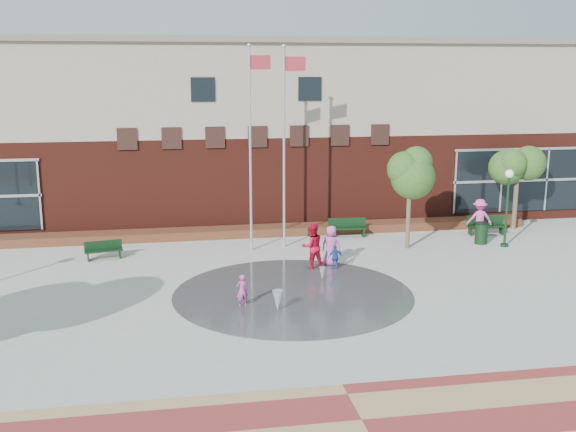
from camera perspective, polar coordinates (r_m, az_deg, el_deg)
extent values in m
plane|color=#666056|center=(20.99, 1.88, -9.29)|extent=(120.00, 120.00, 0.00)
cube|color=#A8A8A0|center=(24.68, 0.00, -5.89)|extent=(46.00, 18.00, 0.01)
cylinder|color=#383A3D|center=(23.75, 0.41, -6.64)|extent=(8.40, 8.40, 0.01)
cube|color=#561D15|center=(37.21, -3.55, 3.90)|extent=(44.00, 10.00, 4.50)
cube|color=gray|center=(36.81, -3.64, 10.84)|extent=(44.00, 10.00, 4.50)
cube|color=slate|center=(36.82, -3.69, 14.42)|extent=(44.40, 10.40, 0.30)
cube|color=black|center=(37.26, 21.00, 2.90)|extent=(10.00, 0.12, 3.19)
cube|color=black|center=(31.61, -7.22, 10.59)|extent=(1.10, 0.10, 1.10)
cube|color=black|center=(32.24, 1.85, 10.71)|extent=(1.10, 0.10, 1.10)
cube|color=maroon|center=(31.90, -2.32, -1.66)|extent=(26.00, 1.20, 0.40)
cylinder|color=silver|center=(28.49, -3.21, 5.45)|extent=(0.11, 0.11, 8.61)
sphere|color=silver|center=(28.29, -3.32, 14.24)|extent=(0.17, 0.17, 0.17)
cube|color=#C1323D|center=(28.45, -2.40, 12.87)|extent=(0.92, 0.26, 0.58)
cylinder|color=silver|center=(29.01, -0.34, 5.57)|extent=(0.11, 0.11, 8.59)
sphere|color=silver|center=(28.81, -0.36, 14.18)|extent=(0.18, 0.18, 0.18)
cube|color=#C1323D|center=(28.99, 0.58, 12.76)|extent=(0.97, 0.24, 0.61)
cylinder|color=#123217|center=(31.02, 18.02, 0.28)|extent=(0.11, 0.11, 3.12)
cylinder|color=#123217|center=(31.35, 17.84, -2.37)|extent=(0.33, 0.33, 0.15)
sphere|color=white|center=(30.72, 18.23, 3.42)|extent=(0.37, 0.37, 0.37)
cube|color=#123217|center=(28.83, -15.33, -2.85)|extent=(1.58, 0.69, 0.05)
cube|color=#123217|center=(28.96, -15.38, -2.39)|extent=(1.52, 0.31, 0.38)
cube|color=#123217|center=(31.55, 5.06, -1.03)|extent=(1.80, 0.62, 0.06)
cube|color=#123217|center=(31.70, 5.00, -0.54)|extent=(1.77, 0.18, 0.44)
cube|color=#123217|center=(33.19, 16.43, -0.81)|extent=(1.85, 0.70, 0.06)
cube|color=#123217|center=(33.34, 16.33, -0.33)|extent=(1.80, 0.25, 0.45)
cylinder|color=#123217|center=(31.44, 16.04, -1.46)|extent=(0.57, 0.57, 0.95)
cylinder|color=black|center=(31.33, 16.09, -0.59)|extent=(0.61, 0.61, 0.06)
cylinder|color=brown|center=(29.74, 10.14, -0.21)|extent=(0.18, 0.18, 2.71)
cylinder|color=brown|center=(34.59, 18.67, 0.97)|extent=(0.22, 0.22, 2.55)
cone|color=white|center=(22.13, -0.89, -8.12)|extent=(0.36, 0.36, 0.69)
cone|color=white|center=(25.21, 2.90, -5.53)|extent=(0.22, 0.22, 0.50)
imported|color=#BE4598|center=(22.45, -3.90, -6.32)|extent=(0.46, 0.36, 1.12)
imported|color=#BB0A26|center=(26.45, 2.08, -2.59)|extent=(0.98, 0.82, 1.82)
imported|color=#D152A7|center=(26.96, 3.67, -2.52)|extent=(0.95, 0.87, 1.63)
imported|color=#2348AC|center=(26.48, 4.02, -3.51)|extent=(0.61, 0.28, 1.01)
imported|color=#E245A3|center=(32.55, 15.90, -0.20)|extent=(1.27, 0.85, 1.82)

